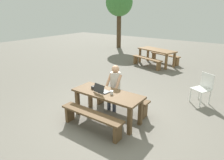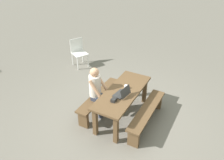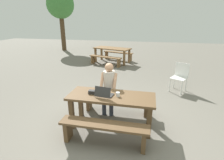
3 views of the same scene
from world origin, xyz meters
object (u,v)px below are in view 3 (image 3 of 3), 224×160
person_seated (109,85)px  tree_left (60,6)px  coffee_mug (118,94)px  picnic_table_mid (112,50)px  laptop (104,94)px  plastic_chair (180,76)px  small_pouch (92,92)px  picnic_table_front (111,101)px

person_seated → tree_left: 9.98m
coffee_mug → tree_left: (-5.63, 8.73, 2.28)m
picnic_table_mid → person_seated: bearing=-61.5°
laptop → coffee_mug: (0.28, 0.05, -0.01)m
plastic_chair → tree_left: bearing=167.2°
small_pouch → picnic_table_mid: small_pouch is taller
person_seated → plastic_chair: (1.90, 1.86, -0.25)m
small_pouch → tree_left: tree_left is taller
small_pouch → person_seated: 0.62m
small_pouch → coffee_mug: 0.56m
laptop → picnic_table_mid: laptop is taller
picnic_table_front → laptop: bearing=-155.2°
small_pouch → coffee_mug: bearing=-2.2°
plastic_chair → picnic_table_front: bearing=-96.9°
laptop → tree_left: 10.52m
coffee_mug → picnic_table_mid: coffee_mug is taller
picnic_table_mid → tree_left: bearing=162.4°
laptop → person_seated: (-0.05, 0.64, -0.06)m
tree_left → plastic_chair: bearing=-41.1°
picnic_table_front → plastic_chair: size_ratio=2.00×
picnic_table_front → laptop: 0.23m
coffee_mug → person_seated: size_ratio=0.07×
small_pouch → coffee_mug: size_ratio=1.56×
picnic_table_front → tree_left: (-5.49, 8.71, 2.45)m
small_pouch → picnic_table_mid: (-0.81, 5.75, -0.11)m
picnic_table_front → picnic_table_mid: picnic_table_mid is taller
person_seated → picnic_table_mid: size_ratio=0.61×
picnic_table_front → laptop: size_ratio=4.80×
laptop → person_seated: size_ratio=0.30×
picnic_table_front → tree_left: 10.58m
person_seated → plastic_chair: size_ratio=1.40×
small_pouch → person_seated: bearing=67.8°
laptop → coffee_mug: bearing=-162.4°
coffee_mug → small_pouch: bearing=177.8°
picnic_table_front → laptop: (-0.14, -0.06, 0.18)m
laptop → picnic_table_mid: bearing=-71.2°
laptop → plastic_chair: bearing=-118.4°
small_pouch → picnic_table_front: bearing=-0.6°
coffee_mug → picnic_table_mid: size_ratio=0.04×
laptop → plastic_chair: (1.85, 2.50, -0.30)m
picnic_table_front → person_seated: 0.62m
plastic_chair → tree_left: 9.89m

